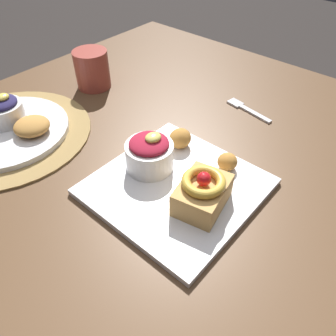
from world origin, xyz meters
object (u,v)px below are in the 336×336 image
(back_ramekin, at_px, (3,110))
(back_pastry, at_px, (32,126))
(fritter_front, at_px, (227,162))
(fork, at_px, (246,109))
(coffee_mug, at_px, (92,69))
(cake_slice, at_px, (201,193))
(back_plate, at_px, (6,131))
(front_plate, at_px, (176,187))
(berry_ramekin, at_px, (150,153))
(fritter_middle, at_px, (180,138))

(back_ramekin, xyz_separation_m, back_pastry, (0.02, -0.08, -0.01))
(fritter_front, bearing_deg, back_ramekin, 113.24)
(fork, xyz_separation_m, coffee_mug, (-0.16, 0.37, 0.05))
(coffee_mug, bearing_deg, back_pastry, -160.75)
(cake_slice, relative_size, back_plate, 0.41)
(front_plate, bearing_deg, cake_slice, -101.85)
(berry_ramekin, distance_m, back_ramekin, 0.35)
(fork, height_order, coffee_mug, coffee_mug)
(cake_slice, distance_m, fritter_middle, 0.16)
(berry_ramekin, bearing_deg, coffee_mug, 66.75)
(front_plate, xyz_separation_m, back_plate, (-0.12, 0.39, 0.01))
(back_ramekin, bearing_deg, back_pastry, -78.77)
(front_plate, height_order, back_pastry, back_pastry)
(back_ramekin, bearing_deg, front_plate, -76.42)
(cake_slice, relative_size, fritter_middle, 2.35)
(back_ramekin, distance_m, fork, 0.55)
(fritter_front, distance_m, back_pastry, 0.41)
(back_pastry, xyz_separation_m, coffee_mug, (0.23, 0.08, 0.02))
(cake_slice, height_order, back_ramekin, cake_slice)
(cake_slice, relative_size, berry_ramekin, 1.22)
(front_plate, relative_size, fritter_middle, 5.88)
(front_plate, xyz_separation_m, coffee_mug, (0.15, 0.41, 0.04))
(back_plate, height_order, fork, back_plate)
(fritter_middle, xyz_separation_m, back_ramekin, (-0.19, 0.34, 0.01))
(fritter_front, height_order, back_pastry, back_pastry)
(front_plate, distance_m, berry_ramekin, 0.08)
(coffee_mug, bearing_deg, fritter_front, -96.89)
(fork, bearing_deg, berry_ramekin, 95.05)
(fork, bearing_deg, back_pastry, 64.14)
(berry_ramekin, height_order, back_ramekin, berry_ramekin)
(fritter_middle, distance_m, back_pastry, 0.31)
(back_plate, bearing_deg, coffee_mug, 5.10)
(fritter_front, distance_m, back_plate, 0.48)
(fritter_middle, xyz_separation_m, back_plate, (-0.21, 0.32, -0.02))
(cake_slice, height_order, fritter_front, cake_slice)
(fritter_front, distance_m, coffee_mug, 0.46)
(fritter_middle, bearing_deg, back_pastry, 123.26)
(cake_slice, height_order, back_pastry, cake_slice)
(fritter_front, distance_m, back_ramekin, 0.49)
(fritter_middle, distance_m, coffee_mug, 0.35)
(fritter_middle, bearing_deg, coffee_mug, 79.96)
(back_pastry, bearing_deg, berry_ramekin, -71.47)
(back_plate, distance_m, back_ramekin, 0.04)
(back_ramekin, relative_size, back_pastry, 1.16)
(fritter_middle, bearing_deg, cake_slice, -128.75)
(coffee_mug, bearing_deg, back_plate, -174.90)
(back_plate, relative_size, fork, 2.11)
(berry_ramekin, distance_m, back_plate, 0.34)
(fritter_front, height_order, fritter_middle, fritter_middle)
(cake_slice, relative_size, back_ramekin, 1.27)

